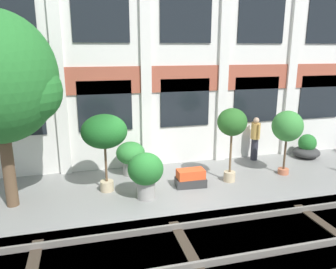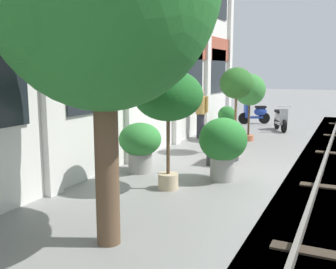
{
  "view_description": "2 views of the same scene",
  "coord_description": "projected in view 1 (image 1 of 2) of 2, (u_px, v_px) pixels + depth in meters",
  "views": [
    {
      "loc": [
        -2.1,
        -8.34,
        4.12
      ],
      "look_at": [
        0.44,
        1.38,
        1.47
      ],
      "focal_mm": 35.0,
      "sensor_mm": 36.0,
      "label": 1
    },
    {
      "loc": [
        -8.3,
        -2.28,
        2.31
      ],
      "look_at": [
        -0.83,
        1.23,
        0.94
      ],
      "focal_mm": 42.0,
      "sensor_mm": 36.0,
      "label": 2
    }
  ],
  "objects": [
    {
      "name": "ground_plane",
      "position": [
        165.0,
        197.0,
        9.37
      ],
      "size": [
        80.0,
        80.0,
        0.0
      ],
      "primitive_type": "plane",
      "color": "gray"
    },
    {
      "name": "apartment_facade",
      "position": [
        144.0,
        50.0,
        11.08
      ],
      "size": [
        17.22,
        0.64,
        8.2
      ],
      "color": "silver",
      "rests_on": "ground"
    },
    {
      "name": "rail_tracks",
      "position": [
        194.0,
        251.0,
        7.08
      ],
      "size": [
        24.86,
        2.8,
        0.43
      ],
      "color": "#5B5449",
      "rests_on": "ground"
    },
    {
      "name": "potted_plant_low_pan",
      "position": [
        104.0,
        133.0,
        9.35
      ],
      "size": [
        1.32,
        1.32,
        2.32
      ],
      "color": "tan",
      "rests_on": "ground"
    },
    {
      "name": "potted_plant_wide_bowl",
      "position": [
        307.0,
        148.0,
        12.7
      ],
      "size": [
        1.01,
        1.01,
        0.93
      ],
      "color": "#333333",
      "rests_on": "ground"
    },
    {
      "name": "potted_plant_ribbed_drum",
      "position": [
        146.0,
        172.0,
        9.13
      ],
      "size": [
        1.0,
        1.0,
        1.33
      ],
      "color": "gray",
      "rests_on": "ground"
    },
    {
      "name": "potted_plant_terracotta_small",
      "position": [
        287.0,
        127.0,
        10.7
      ],
      "size": [
        1.0,
        1.0,
        2.17
      ],
      "color": "#B76647",
      "rests_on": "ground"
    },
    {
      "name": "potted_plant_tall_urn",
      "position": [
        232.0,
        126.0,
        10.04
      ],
      "size": [
        0.91,
        0.91,
        2.37
      ],
      "color": "tan",
      "rests_on": "ground"
    },
    {
      "name": "potted_plant_square_trough",
      "position": [
        191.0,
        178.0,
        10.05
      ],
      "size": [
        0.97,
        0.56,
        0.54
      ],
      "color": "#333333",
      "rests_on": "ground"
    },
    {
      "name": "potted_plant_stone_basin",
      "position": [
        131.0,
        155.0,
        10.89
      ],
      "size": [
        0.96,
        0.96,
        1.13
      ],
      "color": "gray",
      "rests_on": "ground"
    },
    {
      "name": "resident_by_doorway",
      "position": [
        255.0,
        137.0,
        12.32
      ],
      "size": [
        0.34,
        0.53,
        1.65
      ],
      "rotation": [
        0.0,
        0.0,
        -3.08
      ],
      "color": "#282833",
      "rests_on": "ground"
    }
  ]
}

